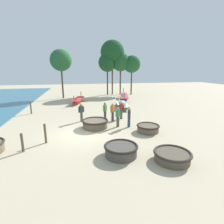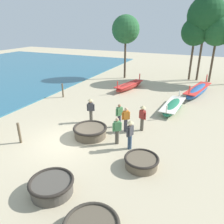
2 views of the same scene
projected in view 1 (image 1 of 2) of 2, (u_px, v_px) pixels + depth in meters
ground_plane at (82, 134)px, 12.21m from camera, size 80.00×80.00×0.00m
coracle_front_left at (121, 150)px, 9.12m from camera, size 1.80×1.80×0.60m
coracle_far_left at (95, 123)px, 13.42m from camera, size 2.03×2.03×0.64m
coracle_front_right at (148, 128)px, 12.58m from camera, size 1.65×1.65×0.52m
coracle_upturned at (172, 156)px, 8.61m from camera, size 1.86×1.86×0.50m
long_boat_blue_hull at (124, 97)px, 25.03m from camera, size 2.26×5.77×1.47m
long_boat_white_hull at (78, 100)px, 22.99m from camera, size 1.87×4.53×1.26m
long_boat_red_hull at (122, 105)px, 20.27m from camera, size 1.45×4.51×1.00m
fisherman_standing_right at (129, 115)px, 13.45m from camera, size 0.36×0.51×1.67m
fisherman_hauling at (113, 112)px, 15.06m from camera, size 0.44×0.38×1.57m
fisherman_standing_left at (105, 111)px, 15.35m from camera, size 0.38×0.45×1.57m
fisherman_by_coracle at (121, 108)px, 15.68m from camera, size 0.50×0.36×1.67m
fisherman_with_hat at (81, 111)px, 14.88m from camera, size 0.50×0.36×1.67m
fisherman_crouching at (118, 116)px, 13.54m from camera, size 0.42×0.39×1.57m
mooring_post_shoreline at (45, 133)px, 10.62m from camera, size 0.14×0.14×1.23m
mooring_post_mid_beach at (31, 108)px, 17.49m from camera, size 0.14×0.14×1.27m
mooring_post_inland at (22, 143)px, 9.51m from camera, size 0.14×0.14×1.07m
tree_right_mid at (121, 62)px, 29.39m from camera, size 3.08×3.08×7.03m
tree_left_mid at (112, 52)px, 29.03m from camera, size 3.96×3.96×9.01m
tree_tall_back at (107, 63)px, 29.17m from camera, size 3.02×3.02×6.88m
tree_rightmost at (61, 60)px, 25.55m from camera, size 3.15×3.15×7.17m
tree_leftmost at (132, 64)px, 29.47m from camera, size 2.89×2.89×6.57m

